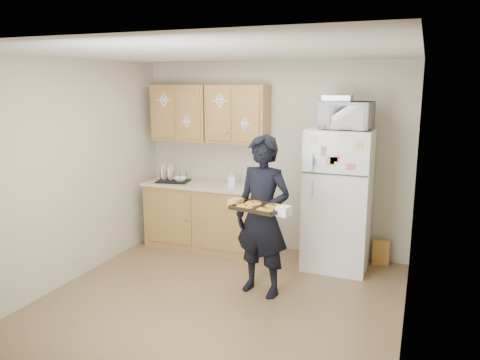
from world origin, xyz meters
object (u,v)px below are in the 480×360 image
Objects in this scene: refrigerator at (338,199)px; person at (263,216)px; microwave at (346,115)px; dish_rack at (173,176)px; baking_tray at (259,208)px.

person is at bearing -120.25° from refrigerator.
microwave is 2.46m from dish_rack.
refrigerator is at bearing 0.64° from dish_rack.
microwave is at bearing -40.52° from refrigerator.
person is 1.56m from microwave.
person reaches higher than dish_rack.
person is 3.49× the size of baking_tray.
dish_rack is at bearing 159.79° from person.
refrigerator reaches higher than baking_tray.
dish_rack is (-1.70, 1.31, -0.04)m from baking_tray.
microwave is at bearing 67.85° from person.
person is at bearing -31.93° from dish_rack.
baking_tray is 0.85× the size of microwave.
dish_rack is at bearing -179.36° from refrigerator.
refrigerator is 2.95× the size of microwave.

